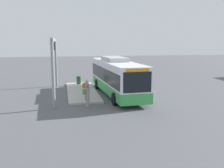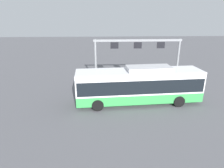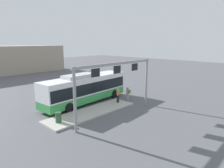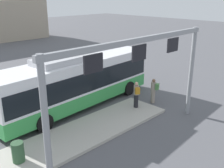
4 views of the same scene
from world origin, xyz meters
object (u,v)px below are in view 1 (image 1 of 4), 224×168
bus_main (117,75)px  trash_bin (79,80)px  person_waiting_near (87,95)px  person_boarding (86,89)px

bus_main → trash_bin: bearing=-154.2°
bus_main → person_waiting_near: 5.09m
bus_main → trash_bin: bus_main is taller
person_waiting_near → bus_main: bearing=36.7°
bus_main → person_boarding: 3.84m
bus_main → person_boarding: (2.25, -3.01, -0.76)m
bus_main → person_waiting_near: (3.92, -3.12, -0.92)m
person_boarding → trash_bin: (-7.87, -0.13, -0.44)m
person_waiting_near → trash_bin: bearing=75.5°
person_boarding → trash_bin: person_boarding is taller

